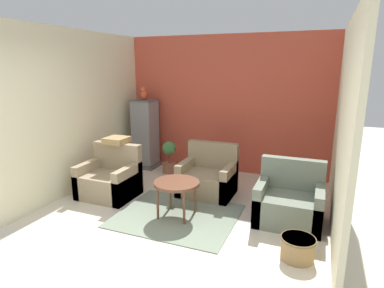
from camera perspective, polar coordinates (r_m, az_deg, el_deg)
The scene contains 14 objects.
ground_plane at distance 3.84m, azimuth -10.42°, elevation -19.77°, with size 20.00×20.00×0.00m, color beige.
wall_back_accent at distance 6.46m, azimuth 5.95°, elevation 6.94°, with size 4.18×0.06×2.70m.
wall_left at distance 5.89m, azimuth -19.00°, elevation 5.62°, with size 0.06×3.47×2.70m.
wall_right at distance 4.47m, azimuth 25.32°, elevation 2.67°, with size 0.06×3.47×2.70m.
area_rug at distance 4.73m, azimuth -2.68°, elevation -12.59°, with size 1.68×1.42×0.01m.
coffee_table at distance 4.55m, azimuth -2.75°, elevation -7.35°, with size 0.65×0.65×0.52m.
armchair_left at distance 5.49m, azimuth -14.40°, elevation -6.18°, with size 0.87×0.72×0.84m.
armchair_right at distance 4.66m, azimuth 16.87°, elevation -9.99°, with size 0.87×0.72×0.84m.
armchair_middle at distance 5.40m, azimuth 2.85°, elevation -6.10°, with size 0.87×0.72×0.84m.
birdcage at distance 6.82m, azimuth -8.29°, elevation 1.70°, with size 0.51×0.51×1.43m.
parrot at distance 6.70m, azimuth -8.53°, elevation 8.85°, with size 0.13×0.23×0.28m.
potted_plant at distance 6.43m, azimuth -4.08°, elevation -2.11°, with size 0.29×0.28×0.65m.
wicker_basket at distance 3.93m, azimuth 18.28°, elevation -17.05°, with size 0.38×0.38×0.26m.
throw_pillow at distance 5.51m, azimuth -13.23°, elevation 0.66°, with size 0.36×0.36×0.10m.
Camera 1 is at (1.79, -2.66, 2.10)m, focal length 30.00 mm.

